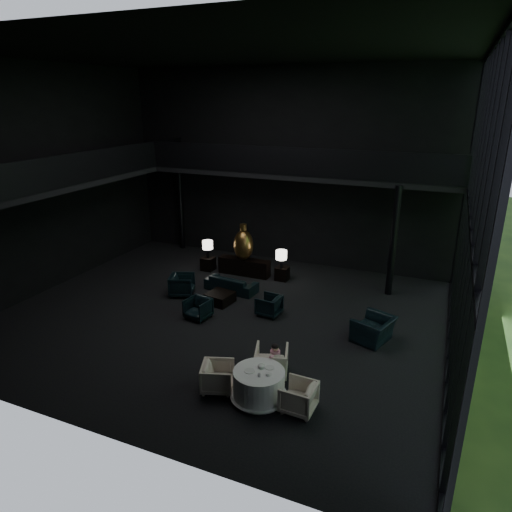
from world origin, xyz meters
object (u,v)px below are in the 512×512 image
at_px(lounge_armchair_west, 182,283).
at_px(lounge_armchair_south, 198,308).
at_px(console, 244,267).
at_px(sofa, 231,282).
at_px(dining_table, 259,387).
at_px(dining_chair_east, 298,396).
at_px(table_lamp_right, 281,256).
at_px(dining_chair_north, 272,358).
at_px(side_table_right, 282,273).
at_px(dining_chair_west, 218,376).
at_px(table_lamp_left, 208,246).
at_px(child, 275,354).
at_px(lounge_armchair_east, 269,305).
at_px(window_armchair, 374,324).
at_px(bronze_urn, 243,245).
at_px(coffee_table, 220,298).
at_px(side_table_left, 208,264).

bearing_deg(lounge_armchair_west, lounge_armchair_south, -154.67).
relative_size(console, sofa, 1.15).
relative_size(dining_table, dining_chair_east, 1.82).
bearing_deg(table_lamp_right, lounge_armchair_south, -108.98).
bearing_deg(dining_chair_north, side_table_right, -89.22).
bearing_deg(dining_chair_west, table_lamp_right, -11.23).
bearing_deg(console, table_lamp_left, -176.51).
xyz_separation_m(side_table_right, child, (2.11, -6.35, 0.46)).
distance_m(lounge_armchair_east, child, 3.64).
bearing_deg(dining_chair_east, dining_table, -90.28).
xyz_separation_m(window_armchair, dining_chair_east, (-1.04, -3.89, -0.15)).
relative_size(table_lamp_right, window_armchair, 0.60).
bearing_deg(sofa, dining_chair_west, 118.87).
bearing_deg(window_armchair, lounge_armchair_east, -77.81).
relative_size(bronze_urn, table_lamp_right, 2.01).
xyz_separation_m(lounge_armchair_south, coffee_table, (0.11, 1.31, -0.17)).
relative_size(table_lamp_left, lounge_armchair_east, 1.02).
xyz_separation_m(side_table_left, side_table_right, (3.20, 0.19, -0.01)).
relative_size(dining_table, dining_chair_north, 1.50).
bearing_deg(dining_chair_north, lounge_armchair_south, -48.02).
bearing_deg(bronze_urn, side_table_left, -178.30).
height_order(bronze_urn, dining_chair_north, bronze_urn).
distance_m(sofa, dining_chair_north, 5.57).
bearing_deg(dining_table, table_lamp_right, 106.05).
height_order(window_armchair, coffee_table, window_armchair).
relative_size(bronze_urn, lounge_armchair_south, 2.03).
height_order(sofa, lounge_armchair_east, sofa).
distance_m(table_lamp_right, lounge_armchair_south, 4.32).
distance_m(side_table_right, lounge_armchair_east, 3.11).
bearing_deg(child, dining_chair_west, 40.94).
xyz_separation_m(lounge_armchair_west, child, (4.95, -3.56, 0.25)).
bearing_deg(coffee_table, lounge_armchair_west, 177.50).
distance_m(table_lamp_right, dining_chair_east, 7.82).
distance_m(console, window_armchair, 6.60).
distance_m(console, dining_table, 8.06).
bearing_deg(side_table_right, dining_chair_east, -67.37).
xyz_separation_m(sofa, dining_chair_east, (4.42, -5.57, 0.02)).
bearing_deg(dining_chair_east, lounge_armchair_east, -148.28).
distance_m(sofa, lounge_armchair_east, 2.39).
relative_size(lounge_armchair_west, window_armchair, 0.77).
relative_size(table_lamp_right, lounge_armchair_west, 0.77).
xyz_separation_m(sofa, lounge_armchair_south, (-0.01, -2.43, 0.00)).
height_order(side_table_right, lounge_armchair_south, lounge_armchair_south).
bearing_deg(lounge_armchair_west, lounge_armchair_east, -115.18).
xyz_separation_m(console, dining_chair_east, (4.65, -7.23, 0.05)).
bearing_deg(dining_table, lounge_armchair_west, 137.54).
height_order(bronze_urn, dining_chair_east, bronze_urn).
height_order(table_lamp_left, dining_chair_north, table_lamp_left).
xyz_separation_m(bronze_urn, lounge_armchair_south, (0.21, -4.03, -0.94)).
xyz_separation_m(sofa, dining_chair_north, (3.33, -4.46, 0.11)).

